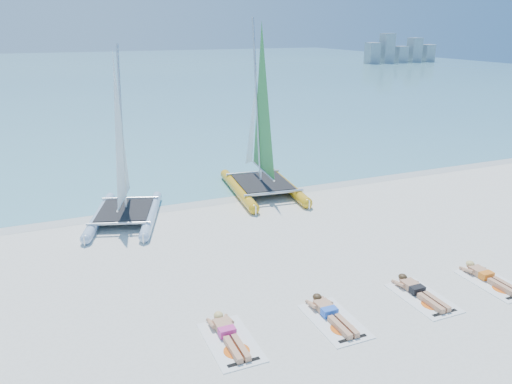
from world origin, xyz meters
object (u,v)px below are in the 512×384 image
(sunbather_b, at_px, (330,313))
(towel_c, at_px, (423,298))
(towel_d, at_px, (493,283))
(sunbather_d, at_px, (487,276))
(sunbather_c, at_px, (418,291))
(towel_b, at_px, (334,321))
(towel_a, at_px, (231,342))
(catamaran_yellow, at_px, (259,136))
(sunbather_a, at_px, (228,333))
(catamaran_blue, at_px, (122,169))

(sunbather_b, distance_m, towel_c, 2.59)
(towel_c, relative_size, towel_d, 1.00)
(towel_d, height_order, sunbather_d, sunbather_d)
(towel_c, relative_size, sunbather_c, 1.07)
(towel_b, relative_size, sunbather_b, 1.07)
(towel_a, distance_m, sunbather_d, 7.28)
(sunbather_c, bearing_deg, towel_c, -90.00)
(catamaran_yellow, relative_size, towel_b, 3.79)
(catamaran_yellow, distance_m, towel_d, 10.37)
(sunbather_a, relative_size, towel_c, 0.93)
(sunbather_a, bearing_deg, towel_a, -90.00)
(catamaran_blue, relative_size, sunbather_a, 3.52)
(catamaran_blue, relative_size, towel_c, 3.29)
(towel_a, xyz_separation_m, sunbather_d, (7.28, -0.09, 0.11))
(towel_a, relative_size, towel_b, 1.00)
(towel_c, bearing_deg, sunbather_c, 90.00)
(towel_c, bearing_deg, sunbather_a, 175.94)
(sunbather_a, relative_size, sunbather_b, 1.00)
(towel_c, distance_m, towel_d, 2.22)
(catamaran_blue, distance_m, towel_a, 8.44)
(sunbather_a, distance_m, sunbather_d, 7.28)
(towel_b, xyz_separation_m, towel_c, (2.58, 0.01, 0.00))
(catamaran_blue, height_order, towel_a, catamaran_blue)
(sunbather_c, relative_size, sunbather_d, 1.00)
(sunbather_b, height_order, towel_c, sunbather_b)
(catamaran_yellow, distance_m, towel_b, 10.22)
(towel_a, distance_m, sunbather_c, 5.06)
(catamaran_yellow, distance_m, sunbather_d, 10.17)
(towel_c, distance_m, sunbather_c, 0.22)
(sunbather_a, relative_size, towel_d, 0.93)
(sunbather_b, bearing_deg, towel_c, -3.94)
(towel_a, xyz_separation_m, towel_d, (7.28, -0.28, 0.00))
(catamaran_yellow, height_order, sunbather_d, catamaran_yellow)
(towel_a, relative_size, sunbather_c, 1.07)
(catamaran_blue, bearing_deg, towel_b, -49.77)
(sunbather_a, distance_m, towel_c, 5.07)
(towel_d, bearing_deg, towel_c, 177.04)
(catamaran_yellow, xyz_separation_m, towel_c, (0.30, -9.70, -2.20))
(towel_d, xyz_separation_m, sunbather_d, (0.00, 0.19, 0.11))
(sunbather_d, bearing_deg, catamaran_yellow, 104.64)
(sunbather_a, distance_m, sunbather_b, 2.48)
(catamaran_blue, xyz_separation_m, sunbather_a, (0.91, -8.00, -1.70))
(sunbather_a, distance_m, towel_d, 7.29)
(catamaran_yellow, relative_size, sunbather_d, 4.06)
(towel_a, xyz_separation_m, sunbather_a, (0.00, 0.19, 0.11))
(sunbather_a, bearing_deg, towel_d, -3.73)
(catamaran_yellow, height_order, sunbather_b, catamaran_yellow)
(towel_c, height_order, towel_d, same)
(sunbather_b, height_order, sunbather_c, same)
(sunbather_c, distance_m, sunbather_d, 2.22)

